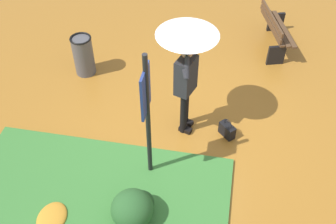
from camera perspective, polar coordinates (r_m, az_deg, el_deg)
name	(u,v)px	position (r m, az deg, el deg)	size (l,w,h in m)	color
ground_plane	(184,131)	(7.01, 2.30, -2.76)	(18.00, 18.00, 0.00)	#9E6623
person_with_umbrella	(187,53)	(6.11, 2.69, 8.40)	(0.96, 0.96, 2.04)	black
info_sign_post	(147,106)	(5.38, -3.08, 0.91)	(0.44, 0.07, 2.30)	black
handbag	(227,130)	(6.93, 8.43, -2.55)	(0.31, 0.31, 0.37)	black
park_bench	(276,30)	(9.00, 15.11, 11.20)	(1.44, 0.77, 0.75)	black
trash_bin	(83,55)	(8.12, -11.98, 7.93)	(0.42, 0.42, 0.83)	#4C4C51
shrub_cluster	(134,208)	(5.80, -4.85, -13.47)	(0.66, 0.60, 0.54)	#285628
leaf_pile_near_person	(52,218)	(6.15, -16.24, -14.29)	(0.53, 0.42, 0.12)	#C68428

